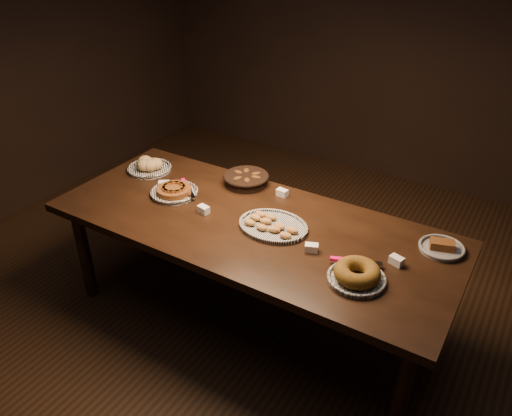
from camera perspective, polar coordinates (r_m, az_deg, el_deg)
The scene contains 9 objects.
ground at distance 3.38m, azimuth -0.53°, elevation -12.38°, with size 5.00×5.00×0.00m, color black.
buffet_table at distance 2.96m, azimuth -0.59°, elevation -2.79°, with size 2.40×1.00×0.75m.
apple_tart_plate at distance 3.23m, azimuth -9.31°, elevation 1.91°, with size 0.33×0.31×0.06m.
madeleine_platter at distance 2.85m, azimuth 1.86°, elevation -2.00°, with size 0.41×0.33×0.05m.
bundt_cake_plate at distance 2.50m, azimuth 11.45°, elevation -7.44°, with size 0.32×0.32×0.09m.
croissant_basket at distance 3.30m, azimuth -1.12°, elevation 3.41°, with size 0.34×0.34×0.08m.
bread_roll_plate at distance 3.56m, azimuth -12.12°, elevation 4.73°, with size 0.31×0.31×0.09m.
loaf_plate at distance 2.85m, azimuth 20.46°, elevation -4.23°, with size 0.24×0.24×0.06m.
tent_cards at distance 2.93m, azimuth 1.03°, elevation -0.94°, with size 1.64×0.51×0.04m.
Camera 1 is at (1.32, -2.08, 2.31)m, focal length 35.00 mm.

